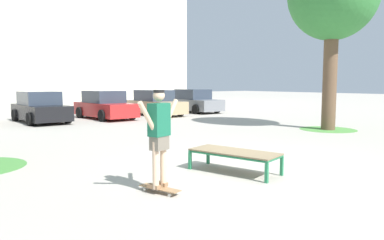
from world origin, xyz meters
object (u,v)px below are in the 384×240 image
(skateboard, at_px, (160,188))
(car_red, at_px, (105,106))
(car_tan, at_px, (155,104))
(skater, at_px, (159,131))
(car_black, at_px, (40,108))
(skate_box, at_px, (234,153))
(car_grey, at_px, (194,102))

(skateboard, height_order, car_red, car_red)
(car_red, distance_m, car_tan, 3.25)
(skater, relative_size, car_black, 0.40)
(skateboard, relative_size, car_tan, 0.19)
(skater, distance_m, car_red, 13.89)
(car_red, height_order, car_tan, same)
(car_red, bearing_deg, car_black, 175.97)
(skate_box, bearing_deg, skateboard, -171.88)
(skater, height_order, car_red, skater)
(car_black, bearing_deg, car_tan, -0.25)
(car_red, xyz_separation_m, car_tan, (3.25, 0.20, 0.00))
(skateboard, xyz_separation_m, car_black, (1.41, 13.31, 0.61))
(car_red, bearing_deg, car_tan, 3.54)
(car_red, distance_m, car_grey, 6.53)
(car_tan, bearing_deg, skater, -120.77)
(car_black, bearing_deg, skater, -96.07)
(skate_box, bearing_deg, car_black, 92.76)
(skate_box, distance_m, car_red, 13.06)
(skateboard, relative_size, skater, 0.49)
(skateboard, distance_m, car_grey, 17.73)
(skater, bearing_deg, car_tan, 59.23)
(skate_box, relative_size, car_grey, 0.48)
(car_grey, bearing_deg, skateboard, -129.03)
(skate_box, height_order, car_tan, car_tan)
(skater, height_order, car_grey, skater)
(skateboard, distance_m, car_red, 13.90)
(car_black, distance_m, car_grey, 9.75)
(car_red, relative_size, car_tan, 1.01)
(car_black, xyz_separation_m, car_tan, (6.49, -0.03, 0.00))
(car_black, relative_size, car_tan, 1.00)
(skater, bearing_deg, skateboard, -72.33)
(skater, bearing_deg, car_black, 83.93)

